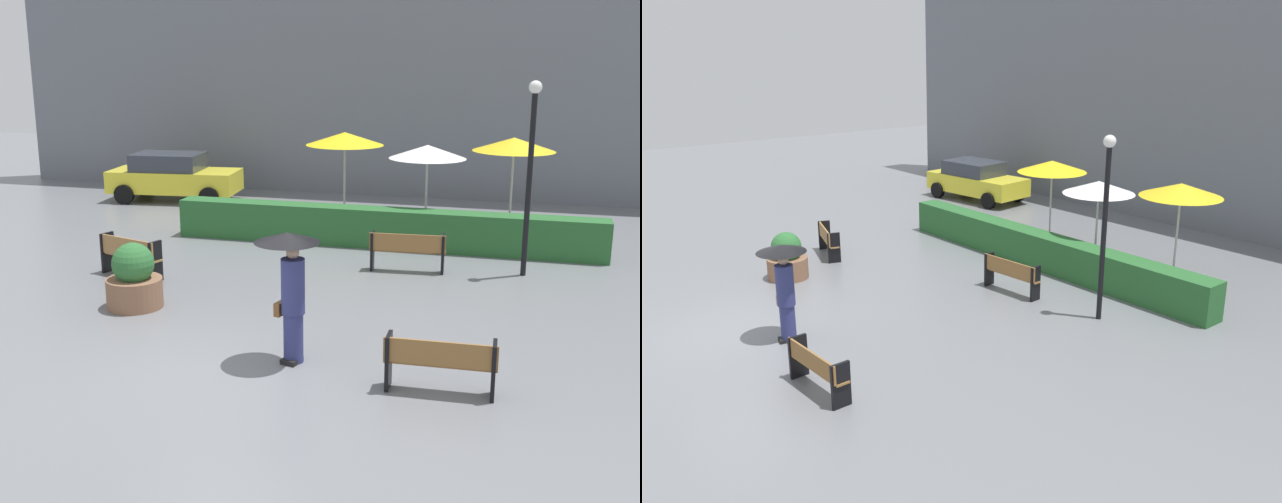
{
  "view_description": "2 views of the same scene",
  "coord_description": "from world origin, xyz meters",
  "views": [
    {
      "loc": [
        4.54,
        -10.53,
        4.87
      ],
      "look_at": [
        0.75,
        2.97,
        1.22
      ],
      "focal_mm": 43.73,
      "sensor_mm": 36.0,
      "label": 1
    },
    {
      "loc": [
        13.55,
        -4.91,
        6.07
      ],
      "look_at": [
        1.05,
        5.34,
        1.1
      ],
      "focal_mm": 37.68,
      "sensor_mm": 36.0,
      "label": 2
    }
  ],
  "objects": [
    {
      "name": "ground_plane",
      "position": [
        0.0,
        0.0,
        0.0
      ],
      "size": [
        60.0,
        60.0,
        0.0
      ],
      "primitive_type": "plane",
      "color": "slate"
    },
    {
      "name": "hedge_strip",
      "position": [
        0.89,
        8.4,
        0.49
      ],
      "size": [
        10.9,
        0.7,
        0.98
      ],
      "primitive_type": "cube",
      "color": "#28602D",
      "rests_on": "ground"
    },
    {
      "name": "bench_far_left",
      "position": [
        -3.93,
        4.22,
        0.53
      ],
      "size": [
        1.63,
        0.82,
        0.9
      ],
      "color": "#9E7242",
      "rests_on": "ground"
    },
    {
      "name": "pedestrian_with_umbrella",
      "position": [
        0.93,
        0.61,
        1.41
      ],
      "size": [
        1.04,
        1.04,
        2.12
      ],
      "color": "navy",
      "rests_on": "ground"
    },
    {
      "name": "patio_umbrella_yellow_far",
      "position": [
        3.93,
        10.35,
        2.47
      ],
      "size": [
        2.14,
        2.14,
        2.65
      ],
      "color": "silver",
      "rests_on": "ground"
    },
    {
      "name": "bench_near_right",
      "position": [
        3.38,
        0.02,
        0.5
      ],
      "size": [
        1.65,
        0.43,
        0.84
      ],
      "color": "olive",
      "rests_on": "ground"
    },
    {
      "name": "planter_pot",
      "position": [
        -2.83,
        2.39,
        0.55
      ],
      "size": [
        1.09,
        1.09,
        1.28
      ],
      "color": "brown",
      "rests_on": "ground"
    },
    {
      "name": "bench_back_row",
      "position": [
        1.86,
        6.28,
        0.54
      ],
      "size": [
        1.72,
        0.45,
        0.88
      ],
      "color": "olive",
      "rests_on": "ground"
    },
    {
      "name": "parked_car",
      "position": [
        -7.0,
        12.71,
        0.82
      ],
      "size": [
        4.36,
        2.33,
        1.57
      ],
      "color": "yellow",
      "rests_on": "ground"
    },
    {
      "name": "patio_umbrella_yellow",
      "position": [
        -0.59,
        10.29,
        2.49
      ],
      "size": [
        2.14,
        2.14,
        2.67
      ],
      "color": "silver",
      "rests_on": "ground"
    },
    {
      "name": "lamp_post",
      "position": [
        4.4,
        6.7,
        2.58
      ],
      "size": [
        0.28,
        0.28,
        4.24
      ],
      "color": "black",
      "rests_on": "ground"
    },
    {
      "name": "building_facade",
      "position": [
        0.0,
        16.0,
        4.21
      ],
      "size": [
        28.0,
        1.2,
        8.42
      ],
      "primitive_type": "cube",
      "color": "slate",
      "rests_on": "ground"
    },
    {
      "name": "patio_umbrella_white",
      "position": [
        1.78,
        9.67,
        2.29
      ],
      "size": [
        2.01,
        2.01,
        2.47
      ],
      "color": "silver",
      "rests_on": "ground"
    }
  ]
}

